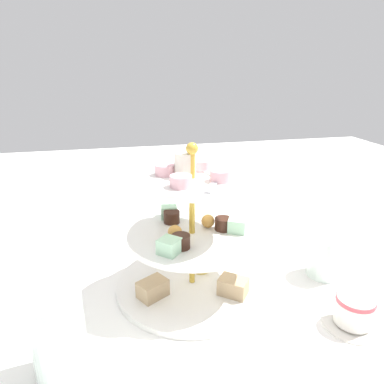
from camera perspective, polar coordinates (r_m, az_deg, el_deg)
The scene contains 6 objects.
ground_plane at distance 0.67m, azimuth 0.00°, elevation -14.97°, with size 2.40×2.40×0.00m, color white.
tiered_serving_stand at distance 0.63m, azimuth -0.01°, elevation -8.42°, with size 0.28×0.28×0.27m.
water_glass_tall_right at distance 0.51m, azimuth -20.77°, elevation -21.01°, with size 0.07×0.07×0.12m, color silver.
water_glass_short_left at distance 0.73m, azimuth 20.73°, elevation -9.71°, with size 0.06×0.06×0.08m, color silver.
teacup_with_saucer at distance 0.63m, azimuth 24.66°, elevation -17.22°, with size 0.09×0.09×0.05m.
butter_knife_left at distance 0.85m, azimuth -18.16°, elevation -7.94°, with size 0.17×0.01×0.00m, color silver.
Camera 1 is at (-0.54, 0.12, 0.39)m, focal length 33.00 mm.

